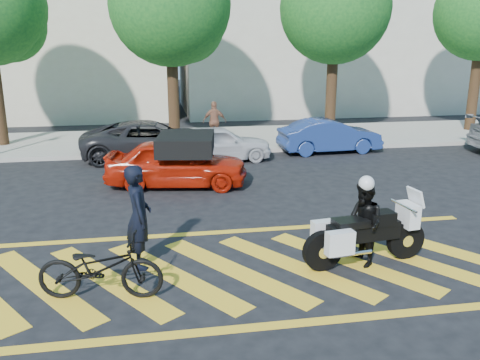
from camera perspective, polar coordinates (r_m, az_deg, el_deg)
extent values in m
plane|color=black|center=(9.22, -3.69, -10.33)|extent=(90.00, 90.00, 0.00)
cube|color=#9E998E|center=(20.65, -7.32, 4.41)|extent=(60.00, 5.00, 0.15)
cube|color=yellow|center=(9.39, -21.26, -10.91)|extent=(2.43, 3.21, 0.01)
cube|color=yellow|center=(9.22, -14.44, -10.79)|extent=(2.43, 3.21, 0.01)
cube|color=yellow|center=(9.18, -7.48, -10.52)|extent=(2.43, 3.21, 0.01)
cube|color=yellow|center=(9.27, -0.57, -10.10)|extent=(2.43, 3.21, 0.01)
cube|color=yellow|center=(9.49, 6.09, -9.55)|extent=(2.43, 3.21, 0.01)
cube|color=yellow|center=(9.83, 12.35, -8.93)|extent=(2.43, 3.21, 0.01)
cube|color=yellow|center=(10.28, 18.10, -8.25)|extent=(2.43, 3.21, 0.01)
cube|color=yellow|center=(10.82, 23.31, -7.57)|extent=(2.43, 3.21, 0.01)
cube|color=yellow|center=(7.56, -2.05, -16.53)|extent=(12.00, 0.20, 0.01)
cube|color=yellow|center=(10.95, -4.77, -6.01)|extent=(12.00, 0.20, 0.01)
cube|color=beige|center=(30.13, -24.57, 16.08)|extent=(16.00, 8.00, 10.00)
cube|color=beige|center=(30.90, 9.23, 18.11)|extent=(16.00, 8.00, 11.00)
sphere|color=#16541F|center=(21.17, -24.60, 15.58)|extent=(2.73, 2.73, 2.73)
cylinder|color=black|center=(20.37, -7.51, 9.73)|extent=(0.44, 0.44, 4.00)
sphere|color=#16541F|center=(20.31, -7.85, 18.93)|extent=(4.60, 4.60, 4.60)
sphere|color=#16541F|center=(20.61, -6.07, 17.01)|extent=(2.99, 2.99, 2.99)
cylinder|color=black|center=(21.63, 10.22, 9.96)|extent=(0.44, 0.44, 4.00)
sphere|color=#16541F|center=(21.57, 10.65, 18.46)|extent=(4.40, 4.40, 4.40)
sphere|color=#16541F|center=(22.04, 11.81, 16.62)|extent=(2.86, 2.86, 2.86)
cylinder|color=black|center=(24.61, 24.81, 9.44)|extent=(0.44, 0.44, 4.00)
imported|color=black|center=(9.28, -11.30, -4.06)|extent=(0.52, 0.74, 1.90)
imported|color=black|center=(8.45, -15.41, -9.48)|extent=(2.07, 0.99, 1.04)
cylinder|color=black|center=(9.27, 9.25, -7.87)|extent=(0.75, 0.25, 0.73)
cylinder|color=silver|center=(9.27, 9.25, -7.87)|extent=(0.24, 0.21, 0.22)
cylinder|color=black|center=(10.13, 18.08, -6.40)|extent=(0.75, 0.25, 0.73)
cylinder|color=silver|center=(10.13, 18.08, -6.40)|extent=(0.24, 0.21, 0.22)
cube|color=black|center=(9.54, 13.69, -5.63)|extent=(1.41, 0.47, 0.33)
cube|color=black|center=(9.64, 15.47, -4.14)|extent=(0.54, 0.40, 0.24)
cube|color=black|center=(9.34, 12.31, -4.71)|extent=(0.66, 0.46, 0.13)
cube|color=silver|center=(9.96, 18.32, -3.73)|extent=(0.31, 0.49, 0.44)
cube|color=silver|center=(9.49, 9.49, -5.72)|extent=(0.52, 0.27, 0.42)
cube|color=silver|center=(9.02, 11.16, -6.96)|extent=(0.52, 0.27, 0.42)
imported|color=black|center=(9.50, 13.72, -4.85)|extent=(0.69, 0.83, 1.56)
imported|color=#B61B08|center=(14.33, -7.12, 1.91)|extent=(4.12, 2.17, 1.34)
imported|color=black|center=(17.77, -9.86, 4.43)|extent=(4.80, 2.30, 1.32)
imported|color=silver|center=(17.27, -2.45, 4.15)|extent=(3.67, 1.70, 1.22)
imported|color=navy|center=(18.88, 10.03, 4.91)|extent=(3.77, 1.50, 1.22)
imported|color=#965E44|center=(19.84, -2.87, 6.58)|extent=(0.97, 0.53, 1.56)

